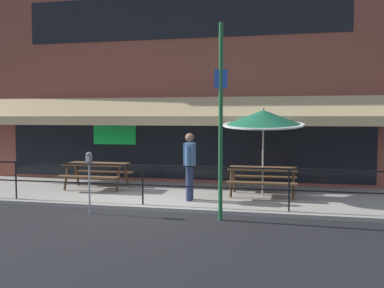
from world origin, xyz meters
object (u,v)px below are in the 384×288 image
Objects in this scene: pedestrian_walking at (190,163)px; picnic_table_left at (96,169)px; street_sign_pole at (221,120)px; patio_umbrella_centre at (263,118)px; parking_meter_near at (89,164)px; picnic_table_centre at (263,174)px.

picnic_table_left is at bearing 160.77° from pedestrian_walking.
pedestrian_walking is 0.41× the size of street_sign_pole.
pedestrian_walking is at bearing -150.33° from patio_umbrella_centre.
parking_meter_near is (1.04, -2.60, 0.44)m from picnic_table_left.
patio_umbrella_centre is (4.82, -0.05, 1.47)m from picnic_table_left.
picnic_table_left is 1.27× the size of parking_meter_near.
street_sign_pole is (4.06, -2.57, 1.45)m from picnic_table_left.
picnic_table_left is 0.43× the size of street_sign_pole.
patio_umbrella_centre is at bearing 90.00° from picnic_table_centre.
picnic_table_centre is at bearing -1.06° from picnic_table_left.
parking_meter_near is (-3.78, -2.51, 0.44)m from picnic_table_centre.
patio_umbrella_centre is 0.57× the size of street_sign_pole.
patio_umbrella_centre is at bearing 34.02° from parking_meter_near.
patio_umbrella_centre reaches higher than parking_meter_near.
pedestrian_walking is at bearing 123.95° from street_sign_pole.
patio_umbrella_centre is 2.33m from pedestrian_walking.
street_sign_pole is (-0.76, -2.48, 1.45)m from picnic_table_centre.
street_sign_pole is at bearing -106.99° from picnic_table_centre.
picnic_table_centre is 4.56m from parking_meter_near.
parking_meter_near is (-3.78, -2.55, -1.03)m from patio_umbrella_centre.
picnic_table_left is 3.24m from pedestrian_walking.
street_sign_pole is (1.02, -1.51, 1.10)m from pedestrian_walking.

